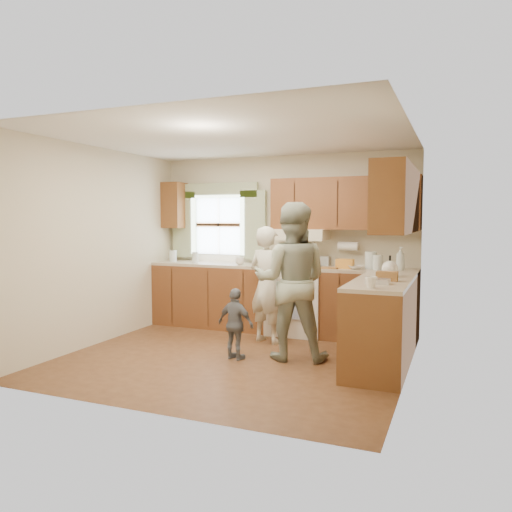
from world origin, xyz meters
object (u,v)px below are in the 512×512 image
at_px(stove, 298,300).
at_px(woman_left, 267,284).
at_px(woman_right, 291,281).
at_px(child, 236,324).

distance_m(stove, woman_left, 0.71).
xyz_separation_m(stove, woman_left, (-0.22, -0.61, 0.28)).
bearing_deg(woman_right, woman_left, -61.67).
bearing_deg(child, stove, -87.08).
height_order(stove, child, stove).
bearing_deg(woman_left, child, 105.13).
distance_m(stove, child, 1.51).
distance_m(woman_left, woman_right, 0.81).
relative_size(woman_right, child, 2.19).
bearing_deg(child, woman_right, -141.39).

